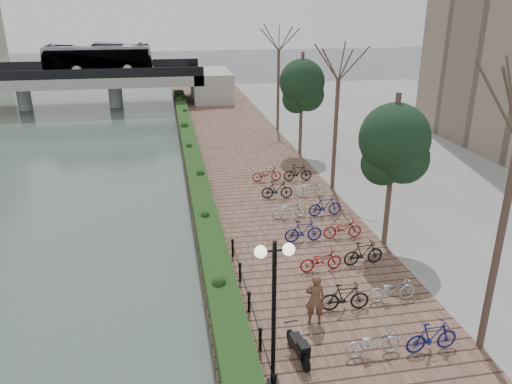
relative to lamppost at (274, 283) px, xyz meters
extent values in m
cube|color=brown|center=(2.53, 15.97, -3.42)|extent=(8.00, 75.00, 0.50)
cube|color=gray|center=(18.53, 15.97, -3.42)|extent=(24.00, 75.00, 0.50)
cube|color=#1B3111|center=(-0.87, 18.47, -2.87)|extent=(1.10, 56.00, 0.60)
cylinder|color=black|center=(-0.07, 1.47, -2.82)|extent=(0.10, 0.10, 0.70)
cylinder|color=black|center=(-0.07, 3.47, -2.82)|extent=(0.10, 0.10, 0.70)
cylinder|color=black|center=(-0.07, 5.47, -2.82)|extent=(0.10, 0.10, 0.70)
cylinder|color=black|center=(-0.07, 7.47, -2.82)|extent=(0.10, 0.10, 0.70)
cylinder|color=black|center=(0.00, 0.00, -1.00)|extent=(0.12, 0.12, 4.34)
cylinder|color=black|center=(0.00, 0.00, 0.92)|extent=(0.70, 0.06, 0.06)
sphere|color=white|center=(-0.35, 0.00, 0.92)|extent=(0.32, 0.32, 0.32)
sphere|color=white|center=(0.35, 0.00, 0.92)|extent=(0.32, 0.32, 0.32)
imported|color=brown|center=(1.92, 2.51, -2.29)|extent=(0.73, 0.57, 1.76)
imported|color=#B3B4B9|center=(3.13, 0.56, -2.72)|extent=(0.60, 1.71, 0.90)
imported|color=black|center=(3.13, 3.16, -2.67)|extent=(0.47, 1.66, 1.00)
imported|color=maroon|center=(3.13, 5.76, -2.72)|extent=(0.60, 1.71, 0.90)
imported|color=navy|center=(3.13, 8.36, -2.67)|extent=(0.47, 1.66, 1.00)
imported|color=#B3B4B9|center=(3.13, 10.96, -2.72)|extent=(0.60, 1.71, 0.90)
imported|color=black|center=(3.13, 13.56, -2.67)|extent=(0.47, 1.66, 1.00)
imported|color=maroon|center=(3.13, 16.16, -2.72)|extent=(0.60, 1.72, 0.90)
imported|color=navy|center=(4.93, 0.56, -2.67)|extent=(0.47, 1.66, 1.00)
imported|color=#B3B4B9|center=(4.93, 3.16, -2.72)|extent=(0.60, 1.71, 0.90)
imported|color=black|center=(4.93, 5.76, -2.67)|extent=(0.47, 1.66, 1.00)
imported|color=maroon|center=(4.93, 8.36, -2.72)|extent=(0.60, 1.71, 0.90)
imported|color=navy|center=(4.93, 10.96, -2.67)|extent=(0.47, 1.66, 1.00)
imported|color=#B3B4B9|center=(4.93, 13.56, -2.72)|extent=(0.60, 1.71, 0.90)
imported|color=black|center=(4.93, 16.16, -2.67)|extent=(0.47, 1.66, 1.00)
cube|color=gray|center=(-16.47, 43.47, -0.67)|extent=(36.00, 8.00, 1.00)
cube|color=black|center=(-16.47, 39.57, 0.28)|extent=(36.00, 0.15, 0.90)
cube|color=black|center=(-16.47, 47.37, 0.28)|extent=(36.00, 0.15, 0.90)
cylinder|color=gray|center=(-16.47, 43.47, -2.42)|extent=(1.40, 1.40, 2.50)
cylinder|color=gray|center=(-7.47, 43.47, -2.42)|extent=(1.40, 1.40, 2.50)
imported|color=silver|center=(-8.77, 43.47, 1.33)|extent=(2.52, 10.77, 3.00)
camera|label=1|loc=(-2.40, -10.60, 6.58)|focal=35.00mm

